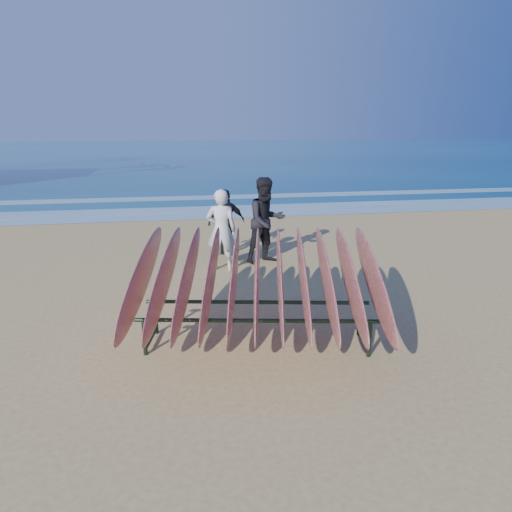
# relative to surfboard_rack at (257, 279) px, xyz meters

# --- Properties ---
(ground) EXTENTS (120.00, 120.00, 0.00)m
(ground) POSITION_rel_surfboard_rack_xyz_m (0.19, 0.36, -0.97)
(ground) COLOR tan
(ground) RESTS_ON ground
(ocean) EXTENTS (160.00, 160.00, 0.00)m
(ocean) POSITION_rel_surfboard_rack_xyz_m (0.19, 55.36, -0.96)
(ocean) COLOR navy
(ocean) RESTS_ON ground
(foam_near) EXTENTS (160.00, 160.00, 0.00)m
(foam_near) POSITION_rel_surfboard_rack_xyz_m (0.19, 10.36, -0.96)
(foam_near) COLOR white
(foam_near) RESTS_ON ground
(foam_far) EXTENTS (160.00, 160.00, 0.00)m
(foam_far) POSITION_rel_surfboard_rack_xyz_m (0.19, 13.86, -0.96)
(foam_far) COLOR white
(foam_far) RESTS_ON ground
(surfboard_rack) EXTENTS (3.64, 3.31, 1.61)m
(surfboard_rack) POSITION_rel_surfboard_rack_xyz_m (0.00, 0.00, 0.00)
(surfboard_rack) COLOR black
(surfboard_rack) RESTS_ON ground
(person_white) EXTENTS (0.70, 0.53, 1.71)m
(person_white) POSITION_rel_surfboard_rack_xyz_m (-0.11, 3.57, -0.11)
(person_white) COLOR silver
(person_white) RESTS_ON ground
(person_dark_a) EXTENTS (1.11, 0.98, 1.89)m
(person_dark_a) POSITION_rel_surfboard_rack_xyz_m (0.92, 3.92, -0.02)
(person_dark_a) COLOR black
(person_dark_a) RESTS_ON ground
(person_dark_b) EXTENTS (0.96, 0.56, 1.53)m
(person_dark_b) POSITION_rel_surfboard_rack_xyz_m (0.14, 4.82, -0.20)
(person_dark_b) COLOR black
(person_dark_b) RESTS_ON ground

